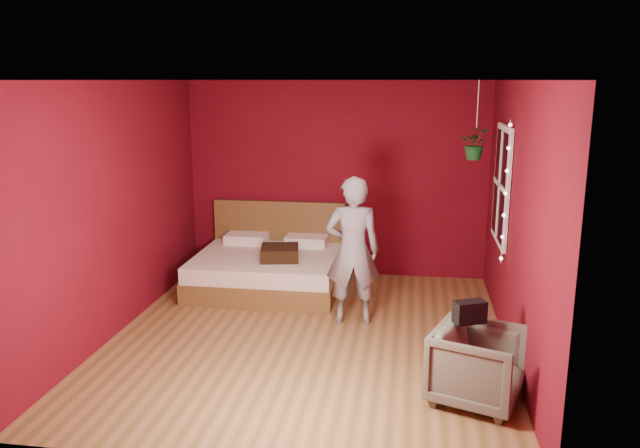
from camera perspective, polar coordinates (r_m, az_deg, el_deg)
The scene contains 10 objects.
floor at distance 6.57m, azimuth -1.11°, elevation -10.28°, with size 4.50×4.50×0.00m, color #97653C.
room_walls at distance 6.10m, azimuth -1.18°, elevation 4.35°, with size 4.04×4.54×2.62m.
window at distance 7.00m, azimuth 16.24°, elevation 3.47°, with size 0.05×0.97×1.27m.
fairy_lights at distance 6.48m, azimuth 16.60°, elevation 2.71°, with size 0.04×0.04×1.45m.
bed at distance 8.02m, azimuth -4.68°, elevation -3.98°, with size 1.81×1.54×1.00m.
person at distance 6.72m, azimuth 3.00°, elevation -2.44°, with size 0.59×0.39×1.62m, color gray.
armchair at distance 5.39m, azimuth 14.22°, elevation -12.43°, with size 0.68×0.70×0.64m, color #585845.
handbag at distance 5.35m, azimuth 13.52°, elevation -7.82°, with size 0.26×0.13×0.19m, color black.
throw_pillow at distance 7.65m, azimuth -3.69°, elevation -2.66°, with size 0.45×0.45×0.16m, color black.
hanging_plant at distance 7.18m, azimuth 14.04°, elevation 7.14°, with size 0.36×0.32×0.87m.
Camera 1 is at (1.03, -5.94, 2.60)m, focal length 35.00 mm.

